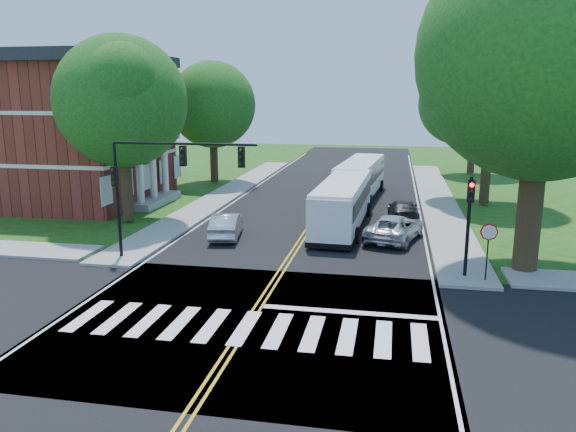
% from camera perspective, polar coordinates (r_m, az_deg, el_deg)
% --- Properties ---
extents(ground, '(140.00, 140.00, 0.00)m').
position_cam_1_polar(ground, '(20.55, -4.04, -10.73)').
color(ground, '#204812').
rests_on(ground, ground).
extents(road, '(14.00, 96.00, 0.01)m').
position_cam_1_polar(road, '(37.46, 2.93, -0.01)').
color(road, black).
rests_on(road, ground).
extents(cross_road, '(60.00, 12.00, 0.01)m').
position_cam_1_polar(cross_road, '(20.55, -4.04, -10.71)').
color(cross_road, black).
rests_on(cross_road, ground).
extents(center_line, '(0.36, 70.00, 0.01)m').
position_cam_1_polar(center_line, '(41.34, 3.69, 1.18)').
color(center_line, gold).
rests_on(center_line, road).
extents(edge_line_w, '(0.12, 70.00, 0.01)m').
position_cam_1_polar(edge_line_w, '(42.69, -5.41, 1.51)').
color(edge_line_w, silver).
rests_on(edge_line_w, road).
extents(edge_line_e, '(0.12, 70.00, 0.01)m').
position_cam_1_polar(edge_line_e, '(41.10, 13.14, 0.81)').
color(edge_line_e, silver).
rests_on(edge_line_e, road).
extents(crosswalk, '(12.60, 3.00, 0.01)m').
position_cam_1_polar(crosswalk, '(20.10, -4.41, -11.23)').
color(crosswalk, silver).
rests_on(crosswalk, road).
extents(stop_bar, '(6.60, 0.40, 0.01)m').
position_cam_1_polar(stop_bar, '(21.47, 6.27, -9.68)').
color(stop_bar, silver).
rests_on(stop_bar, road).
extents(sidewalk_nw, '(2.60, 40.00, 0.15)m').
position_cam_1_polar(sidewalk_nw, '(45.92, -6.18, 2.34)').
color(sidewalk_nw, gray).
rests_on(sidewalk_nw, ground).
extents(sidewalk_ne, '(2.60, 40.00, 0.15)m').
position_cam_1_polar(sidewalk_ne, '(44.12, 14.94, 1.58)').
color(sidewalk_ne, gray).
rests_on(sidewalk_ne, ground).
extents(tree_ne_big, '(10.80, 10.80, 14.91)m').
position_cam_1_polar(tree_ne_big, '(27.00, 24.59, 14.64)').
color(tree_ne_big, black).
rests_on(tree_ne_big, ground).
extents(tree_west_near, '(8.00, 8.00, 11.40)m').
position_cam_1_polar(tree_west_near, '(36.18, -16.57, 11.08)').
color(tree_west_near, black).
rests_on(tree_west_near, ground).
extents(tree_west_far, '(7.60, 7.60, 10.67)m').
position_cam_1_polar(tree_west_far, '(50.81, -7.68, 11.13)').
color(tree_west_far, black).
rests_on(tree_west_far, ground).
extents(tree_east_mid, '(8.40, 8.40, 11.93)m').
position_cam_1_polar(tree_east_mid, '(42.77, 19.99, 11.43)').
color(tree_east_mid, black).
rests_on(tree_east_mid, ground).
extents(tree_east_far, '(7.20, 7.20, 10.34)m').
position_cam_1_polar(tree_east_far, '(58.76, 18.45, 10.65)').
color(tree_east_far, black).
rests_on(tree_east_far, ground).
extents(brick_building, '(20.00, 13.00, 10.80)m').
position_cam_1_polar(brick_building, '(46.81, -24.59, 8.09)').
color(brick_building, maroon).
rests_on(brick_building, ground).
extents(signal_nw, '(7.15, 0.46, 5.66)m').
position_cam_1_polar(signal_nw, '(27.17, -12.76, 4.32)').
color(signal_nw, black).
rests_on(signal_nw, ground).
extents(signal_ne, '(0.30, 0.46, 4.40)m').
position_cam_1_polar(signal_ne, '(25.43, 17.93, 0.24)').
color(signal_ne, black).
rests_on(signal_ne, ground).
extents(stop_sign, '(0.76, 0.08, 2.53)m').
position_cam_1_polar(stop_sign, '(25.31, 19.71, -2.12)').
color(stop_sign, black).
rests_on(stop_sign, ground).
extents(bus_lead, '(3.05, 11.24, 2.88)m').
position_cam_1_polar(bus_lead, '(34.05, 5.59, 1.31)').
color(bus_lead, white).
rests_on(bus_lead, road).
extents(bus_follow, '(3.46, 11.46, 2.92)m').
position_cam_1_polar(bus_follow, '(43.89, 7.34, 3.80)').
color(bus_follow, white).
rests_on(bus_follow, road).
extents(hatchback, '(2.16, 4.46, 1.41)m').
position_cam_1_polar(hatchback, '(31.94, -6.29, -0.95)').
color(hatchback, silver).
rests_on(hatchback, road).
extents(suv, '(3.63, 5.55, 1.42)m').
position_cam_1_polar(suv, '(31.75, 10.77, -1.17)').
color(suv, silver).
rests_on(suv, road).
extents(dark_sedan, '(2.10, 4.64, 1.32)m').
position_cam_1_polar(dark_sedan, '(36.80, 11.63, 0.58)').
color(dark_sedan, black).
rests_on(dark_sedan, road).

